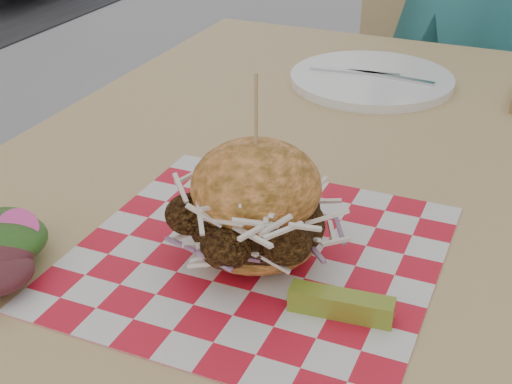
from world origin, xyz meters
TOP-DOWN VIEW (x-y plane):
  - patio_table at (-0.04, -0.27)m, footprint 0.80×1.20m
  - patio_chair at (-0.05, 0.68)m, footprint 0.46×0.47m
  - paper_liner at (-0.02, -0.49)m, footprint 0.36×0.36m
  - sandwich at (-0.02, -0.49)m, footprint 0.17×0.17m
  - pickle_spear at (0.09, -0.55)m, footprint 0.10×0.03m
  - place_setting at (-0.04, 0.06)m, footprint 0.27×0.27m

SIDE VIEW (x-z plane):
  - patio_chair at x=-0.05m, z-range 0.08..1.03m
  - patio_table at x=-0.04m, z-range 0.30..1.05m
  - paper_liner at x=-0.02m, z-range 0.75..0.75m
  - place_setting at x=-0.04m, z-range 0.75..0.77m
  - pickle_spear at x=0.09m, z-range 0.75..0.77m
  - sandwich at x=-0.02m, z-range 0.71..0.90m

